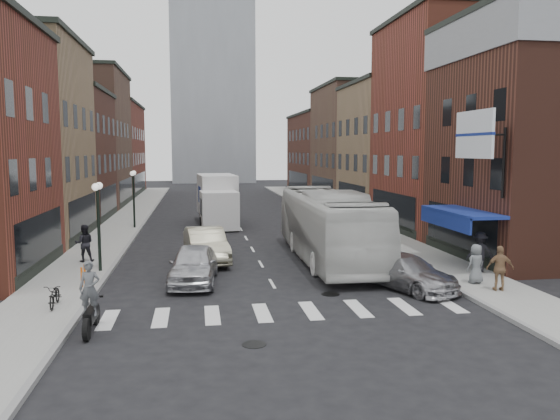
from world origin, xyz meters
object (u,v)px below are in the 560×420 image
at_px(curb_car, 406,272).
at_px(ped_left_solo, 84,243).
at_px(streetlamp_near, 98,210).
at_px(sedan_left_near, 193,264).
at_px(sedan_left_far, 206,245).
at_px(ped_right_c, 476,264).
at_px(streetlamp_far, 133,188).
at_px(bike_rack, 83,276).
at_px(ped_right_a, 480,252).
at_px(billboard_sign, 476,136).
at_px(transit_bus, 328,225).
at_px(motorcycle_rider, 90,299).
at_px(box_truck, 217,200).
at_px(ped_right_b, 500,268).
at_px(parked_bicycle, 55,295).

bearing_deg(curb_car, ped_left_solo, 129.07).
xyz_separation_m(streetlamp_near, sedan_left_near, (4.17, -2.38, -2.11)).
distance_m(sedan_left_far, curb_car, 10.25).
distance_m(curb_car, ped_right_c, 2.94).
bearing_deg(streetlamp_far, ped_left_solo, -95.26).
relative_size(bike_rack, curb_car, 0.17).
bearing_deg(ped_right_a, billboard_sign, 50.52).
height_order(bike_rack, transit_bus, transit_bus).
relative_size(curb_car, ped_right_c, 2.92).
height_order(billboard_sign, streetlamp_near, billboard_sign).
height_order(billboard_sign, motorcycle_rider, billboard_sign).
distance_m(box_truck, motorcycle_rider, 24.27).
xyz_separation_m(sedan_left_far, ped_right_a, (11.99, -4.83, 0.21)).
xyz_separation_m(sedan_left_near, sedan_left_far, (0.59, 4.38, 0.05)).
xyz_separation_m(streetlamp_far, sedan_left_near, (4.17, -16.38, -2.11)).
distance_m(billboard_sign, box_truck, 21.98).
distance_m(transit_bus, ped_right_b, 8.97).
bearing_deg(ped_right_a, motorcycle_rider, 28.44).
xyz_separation_m(streetlamp_far, ped_left_solo, (-1.09, -11.81, -1.86)).
distance_m(parked_bicycle, ped_left_solo, 7.86).
bearing_deg(sedan_left_near, parked_bicycle, -140.68).
height_order(billboard_sign, sedan_left_far, billboard_sign).
bearing_deg(bike_rack, ped_right_a, -0.43).
bearing_deg(streetlamp_far, ped_right_b, -51.63).
xyz_separation_m(streetlamp_near, streetlamp_far, (0.00, 14.00, 0.00)).
height_order(motorcycle_rider, curb_car, motorcycle_rider).
bearing_deg(ped_right_b, streetlamp_far, -38.15).
height_order(box_truck, sedan_left_far, box_truck).
distance_m(transit_bus, ped_right_a, 7.30).
bearing_deg(streetlamp_far, curb_car, -55.89).
bearing_deg(streetlamp_near, curb_car, -20.07).
xyz_separation_m(box_truck, transit_bus, (5.00, -14.11, -0.05)).
bearing_deg(ped_left_solo, sedan_left_near, 130.09).
distance_m(bike_rack, sedan_left_near, 4.38).
distance_m(sedan_left_far, ped_left_solo, 5.85).
relative_size(sedan_left_near, ped_left_solo, 2.58).
height_order(curb_car, ped_right_b, ped_right_b).
relative_size(curb_car, ped_right_a, 2.61).
bearing_deg(ped_right_c, parked_bicycle, -11.59).
bearing_deg(ped_right_c, streetlamp_far, -65.12).
bearing_deg(transit_bus, parked_bicycle, -147.31).
relative_size(sedan_left_near, parked_bicycle, 3.03).
relative_size(ped_right_a, ped_right_c, 1.12).
distance_m(bike_rack, curb_car, 12.94).
relative_size(sedan_left_far, parked_bicycle, 3.31).
xyz_separation_m(motorcycle_rider, ped_right_a, (15.65, 5.42, 0.00)).
bearing_deg(parked_bicycle, sedan_left_far, 51.73).
height_order(streetlamp_far, ped_right_a, streetlamp_far).
distance_m(streetlamp_near, ped_right_a, 17.09).
distance_m(curb_car, ped_right_b, 3.54).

